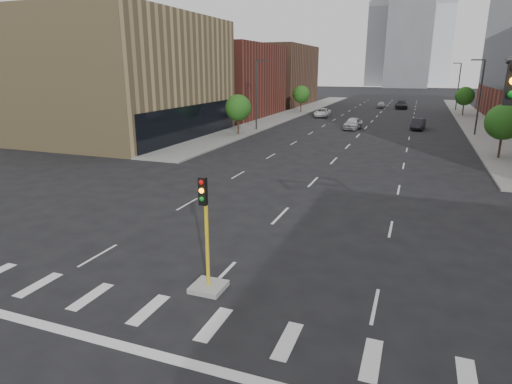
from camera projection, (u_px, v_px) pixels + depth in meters
The scene contains 21 objects.
sidewalk_left_far at pixel (294, 113), 79.61m from camera, with size 5.00×92.00×0.15m, color gray.
sidewalk_right_far at pixel (472, 119), 69.45m from camera, with size 5.00×92.00×0.15m, color gray.
building_left_mid at pixel (118, 77), 51.36m from camera, with size 20.00×24.00×14.00m, color #A1895B.
building_left_far_a at pixel (214, 80), 75.01m from camera, with size 20.00×22.00×12.00m, color brown.
building_left_far_b at pixel (264, 75), 98.24m from camera, with size 20.00×24.00×13.00m, color brown.
tower_left at pixel (396, 8), 198.76m from camera, with size 22.00×22.00×70.00m, color #B2B7BC.
tower_right at pixel (436, 6), 227.23m from camera, with size 20.00×20.00×80.00m, color #B2B7BC.
tower_mid at pixel (410, 34), 181.69m from camera, with size 18.00×18.00×44.00m, color slate.
median_traffic_signal at pixel (207, 266), 15.82m from camera, with size 1.20×1.20×4.40m.
streetlight_right_a at pixel (479, 94), 51.54m from camera, with size 1.60×0.22×9.07m.
streetlight_right_b at pixel (458, 85), 83.00m from camera, with size 1.60×0.22×9.07m.
streetlight_left at pixel (257, 92), 56.13m from camera, with size 1.60×0.22×9.07m.
tree_left_near at pixel (238, 108), 52.28m from camera, with size 3.20×3.20×4.85m.
tree_left_far at pixel (301, 94), 79.25m from camera, with size 3.20×3.20×4.85m.
tree_right_near at pixel (504, 122), 38.30m from camera, with size 3.20×3.20×4.85m.
tree_right_far at pixel (465, 96), 74.26m from camera, with size 3.20×3.20×4.85m.
car_near_left at pixel (353, 123), 58.32m from camera, with size 1.90×4.72×1.61m, color silver.
car_mid_right at pixel (418, 124), 58.10m from camera, with size 1.57×4.50×1.48m, color black.
car_far_left at pixel (323, 113), 73.34m from camera, with size 2.38×5.17×1.44m, color white.
car_deep_right at pixel (401, 105), 88.35m from camera, with size 2.30×5.67×1.65m, color black.
car_distant at pixel (381, 105), 90.12m from camera, with size 1.59×3.94×1.34m, color #A2A2A6.
Camera 1 is at (6.78, -3.91, 8.02)m, focal length 30.00 mm.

